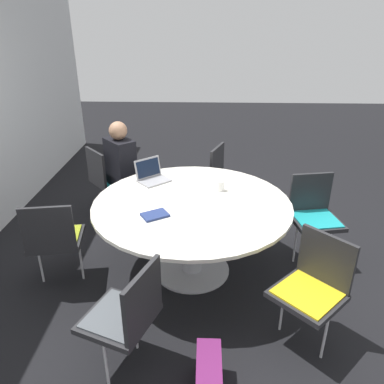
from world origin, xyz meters
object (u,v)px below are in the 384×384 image
(chair_2, at_px, (127,312))
(laptop, at_px, (152,175))
(chair_3, at_px, (313,283))
(person_0, at_px, (122,165))
(chair_0, at_px, (107,176))
(chair_5, at_px, (227,176))
(chair_4, at_px, (314,211))
(chair_1, at_px, (54,236))
(coffee_cup, at_px, (220,186))
(spiral_notebook, at_px, (155,215))
(handbag, at_px, (209,376))

(chair_2, relative_size, laptop, 2.31)
(chair_3, xyz_separation_m, person_0, (1.78, 1.72, 0.19))
(chair_0, xyz_separation_m, chair_5, (0.06, -1.42, 0.00))
(chair_4, distance_m, laptop, 1.64)
(chair_4, distance_m, chair_5, 1.19)
(chair_1, bearing_deg, chair_2, -57.06)
(coffee_cup, bearing_deg, chair_2, 155.87)
(chair_3, distance_m, chair_5, 2.04)
(chair_0, height_order, chair_2, same)
(chair_3, relative_size, laptop, 2.31)
(person_0, xyz_separation_m, spiral_notebook, (-1.23, -0.53, 0.03))
(chair_0, relative_size, chair_2, 1.00)
(chair_0, height_order, coffee_cup, chair_0)
(coffee_cup, bearing_deg, chair_4, -88.59)
(chair_1, relative_size, laptop, 2.31)
(spiral_notebook, bearing_deg, chair_4, -69.64)
(chair_0, distance_m, spiral_notebook, 1.57)
(coffee_cup, bearing_deg, laptop, 71.74)
(chair_5, distance_m, handbag, 2.49)
(chair_2, bearing_deg, handbag, -84.41)
(chair_1, relative_size, chair_3, 1.00)
(chair_4, bearing_deg, chair_0, -30.12)
(chair_0, distance_m, coffee_cup, 1.57)
(chair_3, height_order, spiral_notebook, chair_3)
(chair_3, bearing_deg, person_0, -0.21)
(laptop, bearing_deg, spiral_notebook, -121.73)
(handbag, bearing_deg, spiral_notebook, 23.60)
(chair_2, height_order, person_0, person_0)
(coffee_cup, relative_size, handbag, 0.27)
(chair_3, distance_m, laptop, 1.87)
(chair_4, bearing_deg, chair_5, -57.46)
(chair_2, height_order, handbag, chair_2)
(chair_1, bearing_deg, chair_5, 32.97)
(chair_5, bearing_deg, person_0, -59.89)
(chair_2, height_order, laptop, laptop)
(handbag, bearing_deg, coffee_cup, -3.79)
(chair_5, xyz_separation_m, coffee_cup, (-0.89, 0.12, 0.27))
(chair_4, xyz_separation_m, coffee_cup, (-0.02, 0.92, 0.27))
(chair_2, bearing_deg, person_0, 33.29)
(chair_2, bearing_deg, spiral_notebook, 16.22)
(spiral_notebook, distance_m, handbag, 1.28)
(chair_4, relative_size, spiral_notebook, 3.36)
(chair_5, xyz_separation_m, spiral_notebook, (-1.42, 0.67, 0.23))
(chair_4, xyz_separation_m, handbag, (-1.58, 1.02, -0.38))
(chair_3, distance_m, coffee_cup, 1.28)
(chair_4, bearing_deg, laptop, -17.36)
(chair_2, bearing_deg, laptop, 22.96)
(handbag, bearing_deg, chair_0, 26.71)
(chair_0, xyz_separation_m, chair_3, (-1.91, -1.94, 0.00))
(chair_1, bearing_deg, laptop, 35.17)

